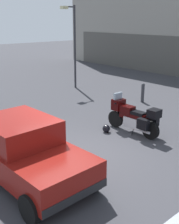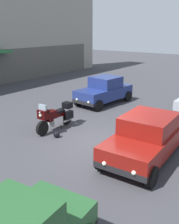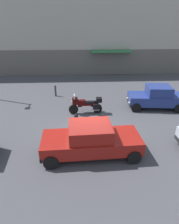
% 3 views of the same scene
% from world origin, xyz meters
% --- Properties ---
extents(ground_plane, '(80.00, 80.00, 0.00)m').
position_xyz_m(ground_plane, '(0.00, 0.00, 0.00)').
color(ground_plane, '#38383D').
extents(building_facade_rear, '(34.88, 3.40, 11.90)m').
position_xyz_m(building_facade_rear, '(0.00, 14.60, 5.90)').
color(building_facade_rear, gray).
rests_on(building_facade_rear, ground).
extents(motorcycle, '(2.26, 0.77, 1.36)m').
position_xyz_m(motorcycle, '(-0.05, 2.77, 0.62)').
color(motorcycle, black).
rests_on(motorcycle, ground).
extents(helmet, '(0.28, 0.28, 0.28)m').
position_xyz_m(helmet, '(-0.73, 2.08, 0.14)').
color(helmet, black).
rests_on(helmet, ground).
extents(car_hatchback_near, '(3.98, 2.10, 1.64)m').
position_xyz_m(car_hatchback_near, '(4.96, 3.45, 0.81)').
color(car_hatchback_near, navy).
rests_on(car_hatchback_near, ground).
extents(car_sedan_far, '(4.64, 2.09, 1.56)m').
position_xyz_m(car_sedan_far, '(0.01, -1.73, 0.78)').
color(car_sedan_far, maroon).
rests_on(car_sedan_far, ground).
extents(bollard_curbside, '(0.16, 0.16, 0.96)m').
position_xyz_m(bollard_curbside, '(-2.49, 6.24, 0.51)').
color(bollard_curbside, '#333338').
rests_on(bollard_curbside, ground).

